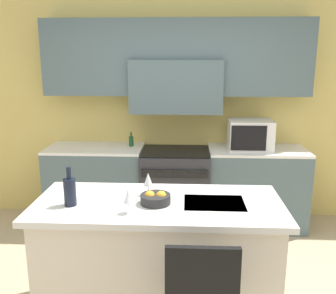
# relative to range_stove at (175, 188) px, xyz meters

# --- Properties ---
(back_cabinetry) EXTENTS (10.00, 0.46, 2.70)m
(back_cabinetry) POSITION_rel_range_stove_xyz_m (-0.00, 0.28, 1.12)
(back_cabinetry) COLOR #DBC166
(back_cabinetry) RESTS_ON ground_plane
(back_counter) EXTENTS (3.04, 0.62, 0.94)m
(back_counter) POSITION_rel_range_stove_xyz_m (-0.00, 0.02, 0.01)
(back_counter) COLOR #4C6066
(back_counter) RESTS_ON ground_plane
(range_stove) EXTENTS (0.79, 0.70, 0.92)m
(range_stove) POSITION_rel_range_stove_xyz_m (0.00, 0.00, 0.00)
(range_stove) COLOR #2D2D33
(range_stove) RESTS_ON ground_plane
(microwave) EXTENTS (0.49, 0.41, 0.34)m
(microwave) POSITION_rel_range_stove_xyz_m (0.86, 0.02, 0.66)
(microwave) COLOR silver
(microwave) RESTS_ON back_counter
(kitchen_island) EXTENTS (1.83, 0.80, 0.94)m
(kitchen_island) POSITION_rel_range_stove_xyz_m (-0.08, -1.66, 0.02)
(kitchen_island) COLOR beige
(kitchen_island) RESTS_ON ground_plane
(wine_bottle) EXTENTS (0.09, 0.09, 0.28)m
(wine_bottle) POSITION_rel_range_stove_xyz_m (-0.70, -1.76, 0.59)
(wine_bottle) COLOR black
(wine_bottle) RESTS_ON kitchen_island
(wine_glass_near) EXTENTS (0.07, 0.07, 0.18)m
(wine_glass_near) POSITION_rel_range_stove_xyz_m (-0.26, -1.88, 0.61)
(wine_glass_near) COLOR white
(wine_glass_near) RESTS_ON kitchen_island
(wine_glass_far) EXTENTS (0.07, 0.07, 0.18)m
(wine_glass_far) POSITION_rel_range_stove_xyz_m (-0.16, -1.53, 0.61)
(wine_glass_far) COLOR white
(wine_glass_far) RESTS_ON kitchen_island
(fruit_bowl) EXTENTS (0.22, 0.22, 0.10)m
(fruit_bowl) POSITION_rel_range_stove_xyz_m (-0.09, -1.70, 0.52)
(fruit_bowl) COLOR black
(fruit_bowl) RESTS_ON kitchen_island
(oil_bottle_on_counter) EXTENTS (0.05, 0.05, 0.17)m
(oil_bottle_on_counter) POSITION_rel_range_stove_xyz_m (-0.53, 0.09, 0.55)
(oil_bottle_on_counter) COLOR #194723
(oil_bottle_on_counter) RESTS_ON back_counter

